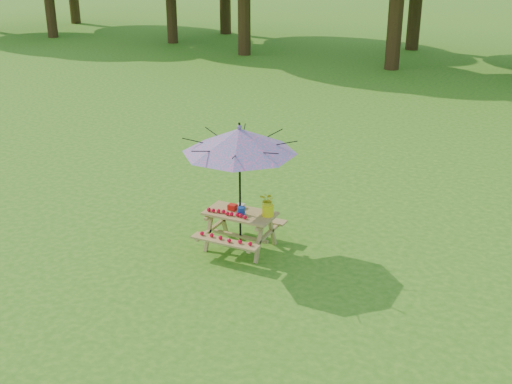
% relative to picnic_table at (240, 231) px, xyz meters
% --- Properties ---
extents(picnic_table, '(1.20, 1.32, 0.67)m').
position_rel_picnic_table_xyz_m(picnic_table, '(0.00, 0.00, 0.00)').
color(picnic_table, '#9E8047').
rests_on(picnic_table, ground).
extents(patio_umbrella, '(2.48, 2.48, 2.25)m').
position_rel_picnic_table_xyz_m(patio_umbrella, '(0.00, 0.00, 1.62)').
color(patio_umbrella, black).
rests_on(patio_umbrella, ground).
extents(produce_bins, '(0.36, 0.37, 0.13)m').
position_rel_picnic_table_xyz_m(produce_bins, '(-0.05, 0.03, 0.40)').
color(produce_bins, red).
rests_on(produce_bins, picnic_table).
extents(tomatoes_row, '(0.77, 0.13, 0.07)m').
position_rel_picnic_table_xyz_m(tomatoes_row, '(-0.15, -0.18, 0.38)').
color(tomatoes_row, red).
rests_on(tomatoes_row, picnic_table).
extents(flower_bucket, '(0.29, 0.26, 0.42)m').
position_rel_picnic_table_xyz_m(flower_bucket, '(0.48, 0.09, 0.57)').
color(flower_bucket, '#FFF40D').
rests_on(flower_bucket, picnic_table).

